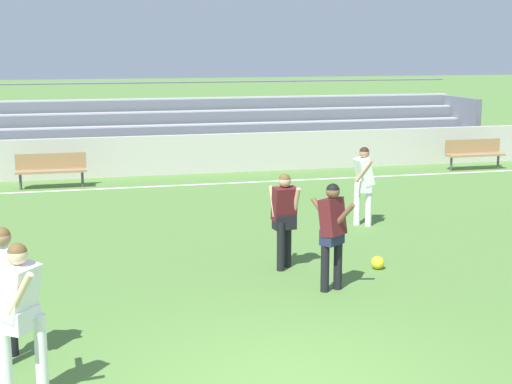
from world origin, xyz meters
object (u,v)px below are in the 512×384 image
at_px(bleacher_stand, 134,130).
at_px(bench_centre_sideline, 51,167).
at_px(player_dark_trailing_run, 284,213).
at_px(player_white_deep_cover, 5,283).
at_px(player_white_on_ball, 364,179).
at_px(bench_far_right, 474,151).
at_px(soccer_ball, 378,263).
at_px(player_dark_challenging, 332,228).
at_px(player_white_dropping_back, 21,308).

bearing_deg(bleacher_stand, bench_centre_sideline, -123.58).
bearing_deg(bleacher_stand, player_dark_trailing_run, -84.18).
bearing_deg(player_white_deep_cover, player_white_on_ball, 39.13).
distance_m(bench_far_right, soccer_ball, 11.38).
height_order(player_dark_challenging, player_white_dropping_back, player_white_dropping_back).
bearing_deg(player_dark_trailing_run, player_dark_challenging, -73.95).
bearing_deg(soccer_ball, bench_centre_sideline, 120.49).
bearing_deg(player_dark_trailing_run, bench_far_right, 45.45).
height_order(player_dark_challenging, soccer_ball, player_dark_challenging).
relative_size(bleacher_stand, player_dark_challenging, 13.77).
bearing_deg(player_dark_trailing_run, bench_centre_sideline, 113.84).
bearing_deg(player_white_dropping_back, player_dark_challenging, 31.89).
distance_m(player_dark_challenging, player_white_on_ball, 4.40).
relative_size(bench_centre_sideline, player_white_dropping_back, 1.05).
height_order(bleacher_stand, player_dark_trailing_run, bleacher_stand).
bearing_deg(player_dark_trailing_run, player_white_deep_cover, -146.13).
height_order(bench_centre_sideline, player_white_deep_cover, player_white_deep_cover).
relative_size(player_white_deep_cover, player_white_on_ball, 0.99).
distance_m(bleacher_stand, bench_far_right, 10.45).
distance_m(bleacher_stand, player_dark_challenging, 13.78).
relative_size(player_dark_trailing_run, soccer_ball, 7.31).
xyz_separation_m(bleacher_stand, player_white_deep_cover, (-2.95, -15.23, -0.10)).
bearing_deg(bleacher_stand, player_white_dropping_back, -99.43).
xyz_separation_m(player_white_dropping_back, soccer_ball, (5.49, 3.58, -0.91)).
xyz_separation_m(bench_far_right, player_white_dropping_back, (-12.44, -12.58, 0.48)).
relative_size(bench_far_right, player_white_deep_cover, 1.11).
bearing_deg(bench_centre_sideline, soccer_ball, -59.51).
bearing_deg(player_dark_challenging, player_white_dropping_back, -148.11).
xyz_separation_m(bleacher_stand, player_dark_trailing_run, (1.26, -12.40, -0.11)).
bearing_deg(player_dark_challenging, bench_centre_sideline, 112.88).
distance_m(player_white_deep_cover, soccer_ball, 6.27).
bearing_deg(bench_far_right, player_dark_trailing_run, -134.55).
bearing_deg(bleacher_stand, player_white_deep_cover, -100.97).
bearing_deg(bench_centre_sideline, player_white_dropping_back, -90.87).
xyz_separation_m(player_white_deep_cover, player_white_on_ball, (6.67, 5.43, 0.01)).
bearing_deg(bench_centre_sideline, bleacher_stand, 56.42).
distance_m(bench_far_right, player_dark_trailing_run, 12.06).
bearing_deg(player_white_dropping_back, bleacher_stand, 80.57).
bearing_deg(player_white_deep_cover, player_white_dropping_back, -78.77).
bearing_deg(player_dark_challenging, player_white_deep_cover, -161.33).
height_order(bench_far_right, player_white_on_ball, player_white_on_ball).
distance_m(bleacher_stand, player_white_dropping_back, 16.61).
distance_m(player_dark_trailing_run, player_white_dropping_back, 5.64).
height_order(player_dark_challenging, player_white_deep_cover, player_dark_challenging).
bearing_deg(bleacher_stand, bench_far_right, -21.42).
relative_size(bench_far_right, player_white_on_ball, 1.10).
height_order(bench_centre_sideline, player_dark_trailing_run, player_dark_trailing_run).
bearing_deg(player_white_deep_cover, soccer_ball, 22.94).
xyz_separation_m(player_dark_trailing_run, player_white_deep_cover, (-4.22, -2.83, 0.01)).
distance_m(bench_centre_sideline, player_white_on_ball, 8.67).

